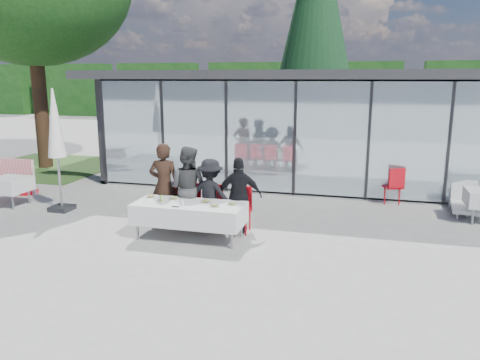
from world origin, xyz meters
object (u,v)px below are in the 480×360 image
at_px(diner_b, 188,188).
at_px(plate_b, 174,198).
at_px(diner_c, 210,195).
at_px(spare_table_left, 10,185).
at_px(diner_d, 239,196).
at_px(folded_eyeglasses, 176,207).
at_px(market_umbrella, 56,131).
at_px(plate_a, 151,196).
at_px(plate_extra, 215,206).
at_px(plate_c, 206,201).
at_px(lounger, 464,202).
at_px(spare_chair_b, 394,184).
at_px(diner_chair_a, 167,201).
at_px(juice_bottle, 162,198).
at_px(diner_a, 164,185).
at_px(diner_chair_c, 212,205).
at_px(diner_chair_b, 190,203).
at_px(conifer_tree, 316,13).
at_px(plate_d, 232,204).
at_px(diner_chair_d, 241,207).
at_px(dining_table, 189,213).

xyz_separation_m(diner_b, plate_b, (-0.14, -0.44, -0.13)).
relative_size(diner_b, diner_c, 1.16).
bearing_deg(plate_b, spare_table_left, 169.07).
height_order(diner_d, folded_eyeglasses, diner_d).
bearing_deg(market_umbrella, plate_a, -17.51).
xyz_separation_m(plate_extra, spare_table_left, (-5.95, 1.29, -0.22)).
xyz_separation_m(plate_c, lounger, (5.51, 3.44, -0.52)).
bearing_deg(diner_c, plate_b, 38.50).
bearing_deg(spare_chair_b, diner_d, -135.39).
distance_m(diner_chair_a, spare_chair_b, 5.90).
relative_size(diner_b, juice_bottle, 13.50).
distance_m(diner_a, diner_b, 0.55).
xyz_separation_m(diner_chair_c, plate_c, (0.07, -0.62, 0.24)).
bearing_deg(market_umbrella, diner_chair_a, -6.92).
height_order(diner_chair_b, diner_chair_c, same).
distance_m(plate_a, plate_b, 0.54).
bearing_deg(conifer_tree, plate_extra, -91.78).
xyz_separation_m(diner_c, spare_table_left, (-5.60, 0.51, -0.23)).
relative_size(plate_c, plate_d, 1.00).
bearing_deg(diner_chair_d, juice_bottle, -152.31).
height_order(plate_a, plate_d, same).
relative_size(lounger, conifer_tree, 0.13).
bearing_deg(market_umbrella, diner_chair_b, -5.87).
distance_m(plate_b, market_umbrella, 3.73).
relative_size(diner_c, plate_a, 6.42).
distance_m(spare_table_left, conifer_tree, 14.51).
distance_m(diner_chair_a, lounger, 7.23).
distance_m(diner_b, diner_chair_d, 1.22).
xyz_separation_m(diner_a, spare_table_left, (-4.53, 0.51, -0.38)).
bearing_deg(diner_d, plate_a, 0.89).
bearing_deg(folded_eyeglasses, plate_d, 22.41).
bearing_deg(diner_d, diner_c, -12.27).
height_order(diner_chair_c, diner_d, diner_d).
xyz_separation_m(plate_c, plate_extra, (0.28, -0.27, 0.00)).
relative_size(market_umbrella, conifer_tree, 0.29).
xyz_separation_m(diner_chair_c, spare_table_left, (-5.60, 0.40, 0.02)).
height_order(plate_b, market_umbrella, market_umbrella).
xyz_separation_m(diner_chair_a, folded_eyeglasses, (0.67, -1.09, 0.22)).
relative_size(diner_d, folded_eyeglasses, 11.57).
height_order(plate_b, plate_d, same).
height_order(diner_a, diner_c, diner_a).
xyz_separation_m(diner_chair_d, market_umbrella, (-4.72, 0.37, 1.44)).
bearing_deg(conifer_tree, spare_chair_b, -70.80).
bearing_deg(diner_a, plate_extra, 145.25).
height_order(dining_table, plate_b, plate_b).
height_order(juice_bottle, conifer_tree, conifer_tree).
bearing_deg(market_umbrella, diner_chair_d, -4.43).
xyz_separation_m(diner_chair_b, folded_eyeglasses, (0.12, -1.09, 0.22)).
height_order(diner_c, plate_d, diner_c).
relative_size(plate_a, spare_table_left, 0.28).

